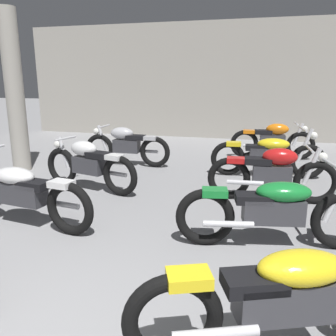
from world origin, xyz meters
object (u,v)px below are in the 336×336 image
motorcycle_right_row_2 (273,173)px  motorcycle_right_row_1 (274,209)px  motorcycle_left_row_2 (89,164)px  motorcycle_left_row_3 (126,145)px  support_pillar (15,92)px  motorcycle_right_row_3 (268,154)px  motorcycle_left_row_1 (21,192)px  motorcycle_right_row_0 (287,296)px  motorcycle_right_row_4 (273,140)px

motorcycle_right_row_2 → motorcycle_right_row_1: bearing=-90.5°
motorcycle_left_row_2 → motorcycle_left_row_3: same height
support_pillar → motorcycle_left_row_2: (2.02, -0.88, -1.14)m
motorcycle_right_row_1 → motorcycle_right_row_3: 3.04m
motorcycle_left_row_1 → motorcycle_right_row_1: (3.13, 0.19, 0.00)m
support_pillar → motorcycle_right_row_1: support_pillar is taller
motorcycle_right_row_2 → motorcycle_right_row_3: (-0.05, 1.44, -0.01)m
motorcycle_left_row_1 → motorcycle_right_row_0: size_ratio=1.06×
motorcycle_right_row_1 → motorcycle_right_row_2: size_ratio=1.09×
motorcycle_right_row_2 → motorcycle_right_row_3: size_ratio=0.91×
motorcycle_right_row_2 → motorcycle_left_row_2: bearing=-176.4°
motorcycle_left_row_1 → motorcycle_right_row_2: motorcycle_left_row_1 is taller
motorcycle_right_row_0 → motorcycle_right_row_3: size_ratio=0.94×
motorcycle_right_row_3 → motorcycle_right_row_4: bearing=86.0°
motorcycle_right_row_3 → motorcycle_right_row_1: bearing=-89.3°
support_pillar → motorcycle_left_row_1: (1.89, -2.48, -1.15)m
motorcycle_left_row_2 → motorcycle_right_row_1: 3.32m
motorcycle_left_row_2 → motorcycle_right_row_4: size_ratio=0.98×
support_pillar → motorcycle_right_row_3: size_ratio=1.47×
support_pillar → motorcycle_right_row_3: support_pillar is taller
motorcycle_right_row_1 → motorcycle_right_row_4: (0.08, 4.78, 0.01)m
motorcycle_right_row_0 → motorcycle_right_row_4: (0.05, 6.43, 0.01)m
motorcycle_left_row_1 → motorcycle_left_row_3: bearing=88.6°
motorcycle_left_row_1 → motorcycle_right_row_2: 3.62m
motorcycle_left_row_1 → motorcycle_right_row_1: size_ratio=1.01×
motorcycle_left_row_2 → motorcycle_right_row_4: bearing=47.6°
motorcycle_right_row_1 → motorcycle_right_row_2: 1.60m
motorcycle_right_row_1 → support_pillar: bearing=155.5°
motorcycle_left_row_1 → motorcycle_right_row_4: (3.21, 4.97, 0.01)m
motorcycle_right_row_1 → motorcycle_right_row_3: (-0.04, 3.04, 0.00)m
motorcycle_left_row_3 → motorcycle_right_row_2: size_ratio=1.00×
motorcycle_right_row_1 → motorcycle_right_row_2: (0.01, 1.60, 0.01)m
motorcycle_left_row_2 → motorcycle_left_row_3: 1.82m
support_pillar → motorcycle_right_row_1: size_ratio=1.49×
motorcycle_left_row_3 → motorcycle_right_row_0: size_ratio=0.96×
motorcycle_left_row_2 → motorcycle_right_row_0: bearing=-45.2°
motorcycle_left_row_1 → motorcycle_right_row_0: same height
motorcycle_left_row_1 → motorcycle_right_row_4: size_ratio=1.10×
support_pillar → motorcycle_left_row_3: bearing=25.5°
motorcycle_left_row_3 → motorcycle_right_row_0: (3.08, -4.88, -0.01)m
motorcycle_left_row_3 → motorcycle_right_row_2: bearing=-28.1°
support_pillar → motorcycle_right_row_1: 5.64m
motorcycle_right_row_0 → motorcycle_left_row_2: bearing=134.8°
motorcycle_left_row_2 → motorcycle_right_row_1: bearing=-25.2°
motorcycle_left_row_1 → motorcycle_right_row_4: motorcycle_left_row_1 is taller
support_pillar → motorcycle_right_row_4: bearing=26.1°
motorcycle_right_row_3 → motorcycle_right_row_4: (0.12, 1.74, 0.01)m
motorcycle_right_row_4 → motorcycle_right_row_1: bearing=-91.0°
motorcycle_left_row_3 → motorcycle_right_row_2: (3.06, -1.63, 0.00)m
motorcycle_left_row_2 → motorcycle_right_row_3: 3.38m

